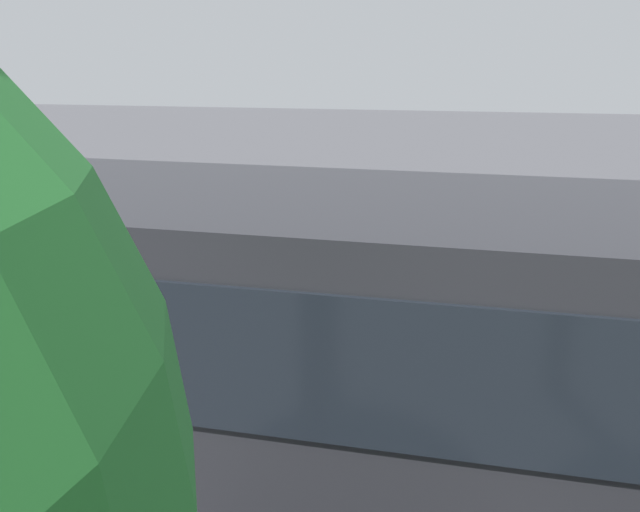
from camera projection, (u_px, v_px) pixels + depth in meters
ground_plane at (311, 325)px, 11.38m from camera, size 80.00×80.00×0.00m
tour_bus at (373, 390)px, 5.74m from camera, size 10.36×2.95×3.25m
spectator_far_left at (497, 338)px, 8.35m from camera, size 0.58×0.36×1.69m
spectator_left at (396, 329)px, 8.67m from camera, size 0.58×0.36×1.68m
spectator_centre at (336, 316)px, 8.85m from camera, size 0.58×0.37×1.79m
parked_motorcycle_silver at (406, 400)px, 7.98m from camera, size 2.03×0.73×0.99m
stunt_motorcycle at (191, 210)px, 14.87m from camera, size 2.00×0.63×1.74m
traffic_cone at (309, 251)px, 14.41m from camera, size 0.34×0.34×0.63m
bay_line_a at (623, 331)px, 11.14m from camera, size 0.11×3.52×0.01m
bay_line_b at (443, 318)px, 11.66m from camera, size 0.11×4.86×0.01m
bay_line_c at (278, 306)px, 12.18m from camera, size 0.11×3.91×0.01m
bay_line_d at (127, 296)px, 12.70m from camera, size 0.11×4.68×0.01m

